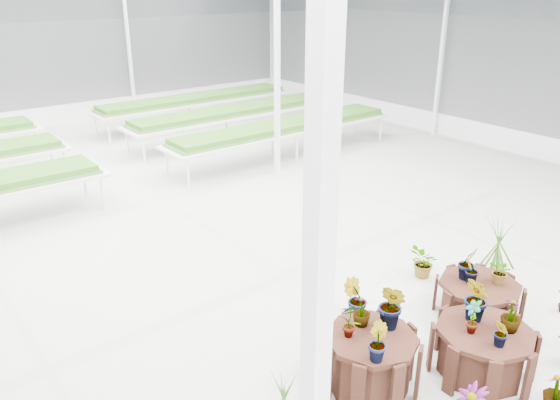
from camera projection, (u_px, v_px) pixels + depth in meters
ground_plane at (283, 286)px, 8.06m from camera, size 24.00×24.00×0.00m
greenhouse_shell at (284, 139)px, 7.22m from camera, size 18.00×24.00×4.50m
steel_frame at (284, 139)px, 7.22m from camera, size 18.00×24.00×4.50m
nursery_benches at (98, 149)px, 13.15m from camera, size 16.00×7.00×0.84m
plinth_tall at (370, 363)px, 5.90m from camera, size 1.26×1.26×0.70m
plinth_mid at (482, 352)px, 6.17m from camera, size 1.16×1.16×0.59m
plinth_low at (478, 299)px, 7.27m from camera, size 1.30×1.30×0.49m
nursery_plants at (439, 314)px, 6.49m from camera, size 4.72×3.05×1.28m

